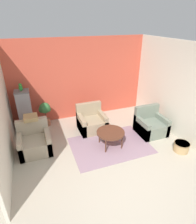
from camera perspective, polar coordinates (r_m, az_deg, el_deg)
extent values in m
plane|color=#B2A893|center=(4.30, 8.63, -21.35)|extent=(20.00, 20.00, 0.00)
cube|color=#C64C38|center=(6.40, -5.56, 9.88)|extent=(4.66, 0.06, 2.68)
cube|color=beige|center=(5.97, 21.37, 6.92)|extent=(0.06, 3.45, 2.68)
cube|color=gray|center=(5.31, 3.73, -10.06)|extent=(2.12, 1.48, 0.01)
cylinder|color=#512D1E|center=(5.06, 3.87, -6.22)|extent=(0.76, 0.76, 0.04)
cylinder|color=#512D1E|center=(4.94, 2.38, -10.32)|extent=(0.04, 0.04, 0.41)
cylinder|color=#512D1E|center=(5.11, 7.30, -9.15)|extent=(0.04, 0.04, 0.41)
cylinder|color=#512D1E|center=(5.29, 0.42, -7.47)|extent=(0.04, 0.04, 0.41)
cylinder|color=#512D1E|center=(5.45, 5.06, -6.48)|extent=(0.04, 0.04, 0.41)
cube|color=tan|center=(5.24, -18.58, -9.57)|extent=(0.80, 0.77, 0.39)
cube|color=tan|center=(5.29, -19.42, -4.09)|extent=(0.80, 0.14, 0.42)
cube|color=tan|center=(5.22, -22.46, -9.47)|extent=(0.12, 0.77, 0.54)
cube|color=tan|center=(5.20, -14.94, -8.32)|extent=(0.12, 0.77, 0.54)
cube|color=slate|center=(5.93, 15.82, -4.63)|extent=(0.80, 0.77, 0.39)
cube|color=slate|center=(5.96, 14.60, 0.15)|extent=(0.80, 0.14, 0.42)
cube|color=slate|center=(5.71, 13.10, -4.68)|extent=(0.12, 0.77, 0.54)
cube|color=slate|center=(6.08, 18.54, -3.39)|extent=(0.12, 0.77, 0.54)
cube|color=#9E896B|center=(5.87, -1.87, -3.84)|extent=(0.80, 0.77, 0.39)
cube|color=#9E896B|center=(5.94, -2.89, 0.97)|extent=(0.80, 0.14, 0.42)
cube|color=#9E896B|center=(5.75, -5.11, -3.80)|extent=(0.12, 0.77, 0.54)
cube|color=#9E896B|center=(5.93, 1.25, -2.65)|extent=(0.12, 0.77, 0.54)
cube|color=slate|center=(6.37, -20.43, -4.56)|extent=(0.49, 0.49, 0.10)
cube|color=#939399|center=(6.09, -21.37, 0.58)|extent=(0.40, 0.40, 1.17)
cube|color=slate|center=(5.87, -22.33, 5.85)|extent=(0.42, 0.42, 0.03)
ellipsoid|color=#1E842D|center=(5.84, -22.50, 6.78)|extent=(0.11, 0.13, 0.17)
sphere|color=#1E842D|center=(5.79, -22.66, 7.62)|extent=(0.09, 0.09, 0.09)
cone|color=gold|center=(5.75, -22.65, 7.43)|extent=(0.04, 0.04, 0.04)
cone|color=#1E842D|center=(5.90, -22.47, 6.81)|extent=(0.05, 0.11, 0.15)
cylinder|color=brown|center=(6.39, -15.35, -2.97)|extent=(0.24, 0.24, 0.23)
cylinder|color=brown|center=(6.27, -15.62, -0.94)|extent=(0.03, 0.03, 0.27)
sphere|color=#337038|center=(6.16, -15.91, 1.18)|extent=(0.34, 0.34, 0.34)
sphere|color=#337038|center=(6.21, -16.73, 0.68)|extent=(0.21, 0.21, 0.21)
sphere|color=#337038|center=(6.16, -15.05, 0.85)|extent=(0.19, 0.19, 0.19)
cylinder|color=tan|center=(5.50, 24.05, -9.70)|extent=(0.38, 0.38, 0.25)
cylinder|color=olive|center=(5.43, 24.28, -8.73)|extent=(0.40, 0.40, 0.02)
cube|color=tan|center=(5.17, -19.85, -1.61)|extent=(0.35, 0.35, 0.10)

